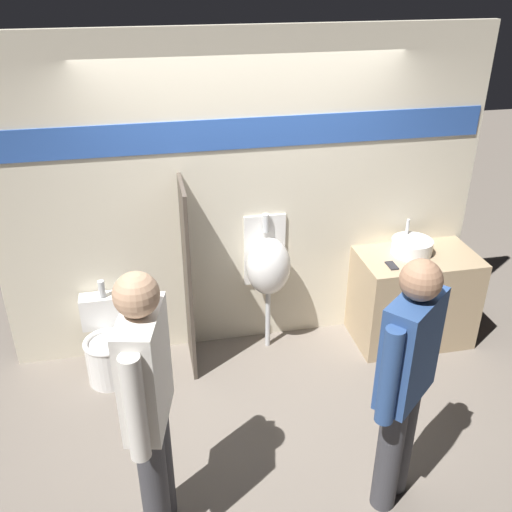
{
  "coord_description": "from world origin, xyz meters",
  "views": [
    {
      "loc": [
        -0.8,
        -3.69,
        3.14
      ],
      "look_at": [
        0.0,
        0.17,
        1.05
      ],
      "focal_mm": 40.0,
      "sensor_mm": 36.0,
      "label": 1
    }
  ],
  "objects_px": {
    "sink_basin": "(412,247)",
    "person_in_vest": "(148,402)",
    "toilet": "(108,346)",
    "cell_phone": "(392,266)",
    "urinal_near_counter": "(268,266)",
    "person_with_lanyard": "(406,379)"
  },
  "relations": [
    {
      "from": "person_in_vest",
      "to": "person_with_lanyard",
      "type": "xyz_separation_m",
      "value": [
        1.47,
        -0.08,
        -0.03
      ]
    },
    {
      "from": "cell_phone",
      "to": "person_with_lanyard",
      "type": "relative_size",
      "value": 0.08
    },
    {
      "from": "person_in_vest",
      "to": "urinal_near_counter",
      "type": "bearing_deg",
      "value": -19.32
    },
    {
      "from": "cell_phone",
      "to": "person_in_vest",
      "type": "bearing_deg",
      "value": -145.61
    },
    {
      "from": "sink_basin",
      "to": "urinal_near_counter",
      "type": "bearing_deg",
      "value": 175.98
    },
    {
      "from": "sink_basin",
      "to": "toilet",
      "type": "bearing_deg",
      "value": -178.92
    },
    {
      "from": "urinal_near_counter",
      "to": "person_with_lanyard",
      "type": "relative_size",
      "value": 0.71
    },
    {
      "from": "urinal_near_counter",
      "to": "sink_basin",
      "type": "bearing_deg",
      "value": -4.02
    },
    {
      "from": "cell_phone",
      "to": "toilet",
      "type": "xyz_separation_m",
      "value": [
        -2.38,
        0.13,
        -0.57
      ]
    },
    {
      "from": "urinal_near_counter",
      "to": "person_in_vest",
      "type": "height_order",
      "value": "person_in_vest"
    },
    {
      "from": "cell_phone",
      "to": "person_in_vest",
      "type": "relative_size",
      "value": 0.08
    },
    {
      "from": "cell_phone",
      "to": "urinal_near_counter",
      "type": "bearing_deg",
      "value": 164.75
    },
    {
      "from": "person_in_vest",
      "to": "toilet",
      "type": "bearing_deg",
      "value": 25.06
    },
    {
      "from": "cell_phone",
      "to": "person_with_lanyard",
      "type": "bearing_deg",
      "value": -111.25
    },
    {
      "from": "toilet",
      "to": "person_with_lanyard",
      "type": "height_order",
      "value": "person_with_lanyard"
    },
    {
      "from": "person_with_lanyard",
      "to": "cell_phone",
      "type": "bearing_deg",
      "value": 28.53
    },
    {
      "from": "sink_basin",
      "to": "person_in_vest",
      "type": "xyz_separation_m",
      "value": [
        -2.3,
        -1.58,
        0.08
      ]
    },
    {
      "from": "urinal_near_counter",
      "to": "toilet",
      "type": "relative_size",
      "value": 1.55
    },
    {
      "from": "toilet",
      "to": "person_in_vest",
      "type": "bearing_deg",
      "value": -77.75
    },
    {
      "from": "sink_basin",
      "to": "person_with_lanyard",
      "type": "bearing_deg",
      "value": -116.56
    },
    {
      "from": "sink_basin",
      "to": "cell_phone",
      "type": "xyz_separation_m",
      "value": [
        -0.26,
        -0.18,
        -0.06
      ]
    },
    {
      "from": "sink_basin",
      "to": "person_with_lanyard",
      "type": "relative_size",
      "value": 0.2
    }
  ]
}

